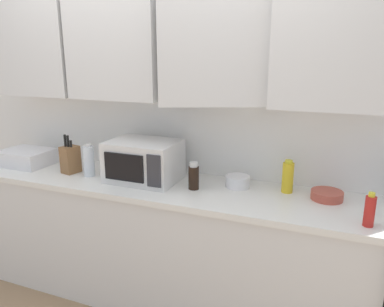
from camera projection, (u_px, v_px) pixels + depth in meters
The scene contains 11 objects.
wall_back_with_cabinets at pixel (171, 80), 2.58m from camera, with size 3.73×0.56×2.60m.
counter_run at pixel (160, 241), 2.67m from camera, with size 2.86×0.63×0.90m.
microwave at pixel (144, 161), 2.57m from camera, with size 0.48×0.37×0.28m.
dish_rack at pixel (27, 157), 2.96m from camera, with size 0.38×0.30×0.12m, color silver.
knife_block at pixel (70, 159), 2.75m from camera, with size 0.13×0.14×0.29m.
bottle_soy_dark at pixel (194, 176), 2.42m from camera, with size 0.07×0.07×0.18m.
bottle_yellow_mustard at pixel (288, 177), 2.36m from camera, with size 0.07×0.07×0.21m.
bottle_clear_tall at pixel (89, 161), 2.67m from camera, with size 0.08×0.08×0.24m.
bottle_red_sauce at pixel (370, 211), 1.89m from camera, with size 0.05×0.05×0.18m.
bowl_ceramic_small at pixel (327, 195), 2.26m from camera, with size 0.19×0.19×0.05m, color #B24C3D.
bowl_mixing_large at pixel (238, 181), 2.47m from camera, with size 0.16×0.16×0.08m, color silver.
Camera 1 is at (1.11, -2.45, 1.76)m, focal length 34.64 mm.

